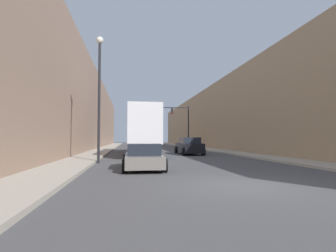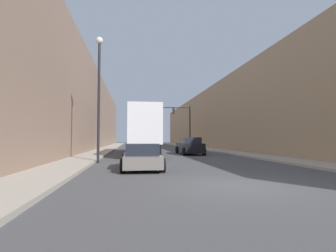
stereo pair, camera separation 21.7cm
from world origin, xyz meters
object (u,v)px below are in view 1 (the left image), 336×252
Objects in this scene: traffic_signal_gantry at (176,118)px; street_lamp at (99,83)px; suv_car at (189,146)px; sedan_car at (143,157)px; semi_truck at (141,130)px.

traffic_signal_gantry is 0.98× the size of street_lamp.
suv_car is at bearing -95.79° from traffic_signal_gantry.
suv_car is at bearing 66.45° from sedan_car.
street_lamp is (-9.10, -22.89, 0.40)m from traffic_signal_gantry.
street_lamp is at bearing -111.67° from traffic_signal_gantry.
suv_car is (4.58, -0.84, -1.54)m from semi_truck.
street_lamp reaches higher than suv_car.
traffic_signal_gantry is at bearing 84.21° from suv_car.
sedan_car is at bearing -103.86° from traffic_signal_gantry.
suv_car is at bearing 46.33° from street_lamp.
suv_car is 0.64× the size of traffic_signal_gantry.
sedan_car is 0.54× the size of traffic_signal_gantry.
semi_truck is at bearing 169.60° from suv_car.
sedan_car is 12.55m from suv_car.
semi_truck reaches higher than suv_car.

